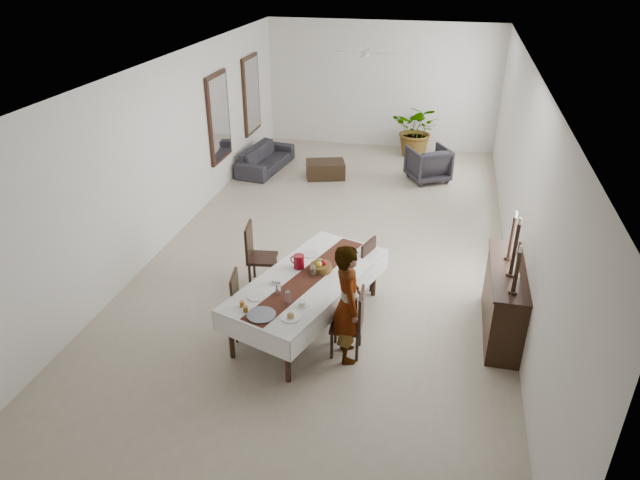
# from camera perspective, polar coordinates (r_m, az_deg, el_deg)

# --- Properties ---
(floor) EXTENTS (6.00, 12.00, 0.00)m
(floor) POSITION_cam_1_polar(r_m,az_deg,el_deg) (10.29, 1.40, -0.74)
(floor) COLOR #B5A990
(floor) RESTS_ON ground
(ceiling) EXTENTS (6.00, 12.00, 0.02)m
(ceiling) POSITION_cam_1_polar(r_m,az_deg,el_deg) (9.21, 1.64, 17.06)
(ceiling) COLOR white
(ceiling) RESTS_ON wall_back
(wall_back) EXTENTS (6.00, 0.02, 3.20)m
(wall_back) POSITION_cam_1_polar(r_m,az_deg,el_deg) (15.34, 6.17, 15.09)
(wall_back) COLOR silver
(wall_back) RESTS_ON floor
(wall_front) EXTENTS (6.00, 0.02, 3.20)m
(wall_front) POSITION_cam_1_polar(r_m,az_deg,el_deg) (4.72, -13.99, -17.59)
(wall_front) COLOR silver
(wall_front) RESTS_ON floor
(wall_left) EXTENTS (0.02, 12.00, 3.20)m
(wall_left) POSITION_cam_1_polar(r_m,az_deg,el_deg) (10.61, -14.76, 8.65)
(wall_left) COLOR silver
(wall_left) RESTS_ON floor
(wall_right) EXTENTS (0.02, 12.00, 3.20)m
(wall_right) POSITION_cam_1_polar(r_m,az_deg,el_deg) (9.55, 19.53, 5.85)
(wall_right) COLOR silver
(wall_right) RESTS_ON floor
(dining_table_top) EXTENTS (1.76, 2.64, 0.05)m
(dining_table_top) POSITION_cam_1_polar(r_m,az_deg,el_deg) (7.92, -1.19, -4.00)
(dining_table_top) COLOR black
(dining_table_top) RESTS_ON table_leg_fl
(table_leg_fl) EXTENTS (0.09, 0.09, 0.71)m
(table_leg_fl) POSITION_cam_1_polar(r_m,az_deg,el_deg) (7.60, -8.89, -9.38)
(table_leg_fl) COLOR black
(table_leg_fl) RESTS_ON floor
(table_leg_fr) EXTENTS (0.09, 0.09, 0.71)m
(table_leg_fr) POSITION_cam_1_polar(r_m,az_deg,el_deg) (7.15, -3.25, -11.76)
(table_leg_fr) COLOR black
(table_leg_fr) RESTS_ON floor
(table_leg_bl) EXTENTS (0.09, 0.09, 0.71)m
(table_leg_bl) POSITION_cam_1_polar(r_m,az_deg,el_deg) (9.16, 0.43, -2.02)
(table_leg_bl) COLOR black
(table_leg_bl) RESTS_ON floor
(table_leg_br) EXTENTS (0.09, 0.09, 0.71)m
(table_leg_br) POSITION_cam_1_polar(r_m,az_deg,el_deg) (8.79, 5.43, -3.54)
(table_leg_br) COLOR black
(table_leg_br) RESTS_ON floor
(tablecloth_top) EXTENTS (1.99, 2.88, 0.01)m
(tablecloth_top) POSITION_cam_1_polar(r_m,az_deg,el_deg) (7.90, -1.19, -3.81)
(tablecloth_top) COLOR white
(tablecloth_top) RESTS_ON dining_table_top
(tablecloth_drape_left) EXTENTS (0.86, 2.49, 0.31)m
(tablecloth_drape_left) POSITION_cam_1_polar(r_m,az_deg,el_deg) (8.27, -4.66, -3.53)
(tablecloth_drape_left) COLOR white
(tablecloth_drape_left) RESTS_ON dining_table_top
(tablecloth_drape_right) EXTENTS (0.86, 2.49, 0.31)m
(tablecloth_drape_right) POSITION_cam_1_polar(r_m,az_deg,el_deg) (7.72, 2.55, -5.96)
(tablecloth_drape_right) COLOR white
(tablecloth_drape_right) RESTS_ON dining_table_top
(tablecloth_drape_near) EXTENTS (1.14, 0.40, 0.31)m
(tablecloth_drape_near) POSITION_cam_1_polar(r_m,az_deg,el_deg) (7.11, -7.01, -9.48)
(tablecloth_drape_near) COLOR white
(tablecloth_drape_near) RESTS_ON dining_table_top
(tablecloth_drape_far) EXTENTS (1.14, 0.40, 0.31)m
(tablecloth_drape_far) POSITION_cam_1_polar(r_m,az_deg,el_deg) (8.95, 3.38, -0.90)
(tablecloth_drape_far) COLOR white
(tablecloth_drape_far) RESTS_ON dining_table_top
(table_runner) EXTENTS (1.17, 2.53, 0.00)m
(table_runner) POSITION_cam_1_polar(r_m,az_deg,el_deg) (7.90, -1.20, -3.76)
(table_runner) COLOR #592719
(table_runner) RESTS_ON tablecloth_top
(red_pitcher) EXTENTS (0.19, 0.19, 0.20)m
(red_pitcher) POSITION_cam_1_polar(r_m,az_deg,el_deg) (8.08, -2.13, -2.17)
(red_pitcher) COLOR maroon
(red_pitcher) RESTS_ON tablecloth_top
(pitcher_handle) EXTENTS (0.12, 0.06, 0.12)m
(pitcher_handle) POSITION_cam_1_polar(r_m,az_deg,el_deg) (8.12, -2.64, -2.01)
(pitcher_handle) COLOR maroon
(pitcher_handle) RESTS_ON red_pitcher
(wine_glass_near) EXTENTS (0.07, 0.07, 0.17)m
(wine_glass_near) POSITION_cam_1_polar(r_m,az_deg,el_deg) (7.33, -3.22, -5.74)
(wine_glass_near) COLOR silver
(wine_glass_near) RESTS_ON tablecloth_top
(wine_glass_mid) EXTENTS (0.07, 0.07, 0.17)m
(wine_glass_mid) POSITION_cam_1_polar(r_m,az_deg,el_deg) (7.51, -4.19, -4.87)
(wine_glass_mid) COLOR white
(wine_glass_mid) RESTS_ON tablecloth_top
(wine_glass_far) EXTENTS (0.07, 0.07, 0.17)m
(wine_glass_far) POSITION_cam_1_polar(r_m,az_deg,el_deg) (7.86, -0.69, -3.17)
(wine_glass_far) COLOR white
(wine_glass_far) RESTS_ON tablecloth_top
(teacup_right) EXTENTS (0.09, 0.09, 0.06)m
(teacup_right) POSITION_cam_1_polar(r_m,az_deg,el_deg) (7.31, -1.80, -6.34)
(teacup_right) COLOR silver
(teacup_right) RESTS_ON saucer_right
(saucer_right) EXTENTS (0.15, 0.15, 0.01)m
(saucer_right) POSITION_cam_1_polar(r_m,az_deg,el_deg) (7.32, -1.79, -6.50)
(saucer_right) COLOR white
(saucer_right) RESTS_ON tablecloth_top
(teacup_left) EXTENTS (0.09, 0.09, 0.06)m
(teacup_left) POSITION_cam_1_polar(r_m,az_deg,el_deg) (7.78, -4.52, -4.11)
(teacup_left) COLOR white
(teacup_left) RESTS_ON saucer_left
(saucer_left) EXTENTS (0.15, 0.15, 0.01)m
(saucer_left) POSITION_cam_1_polar(r_m,az_deg,el_deg) (7.79, -4.52, -4.26)
(saucer_left) COLOR silver
(saucer_left) RESTS_ON tablecloth_top
(plate_near_right) EXTENTS (0.24, 0.24, 0.02)m
(plate_near_right) POSITION_cam_1_polar(r_m,az_deg,el_deg) (7.10, -2.96, -7.73)
(plate_near_right) COLOR white
(plate_near_right) RESTS_ON tablecloth_top
(bread_near_right) EXTENTS (0.09, 0.09, 0.09)m
(bread_near_right) POSITION_cam_1_polar(r_m,az_deg,el_deg) (7.08, -2.96, -7.55)
(bread_near_right) COLOR tan
(bread_near_right) RESTS_ON plate_near_right
(plate_near_left) EXTENTS (0.24, 0.24, 0.02)m
(plate_near_left) POSITION_cam_1_polar(r_m,az_deg,el_deg) (7.52, -6.35, -5.63)
(plate_near_left) COLOR silver
(plate_near_left) RESTS_ON tablecloth_top
(plate_far_left) EXTENTS (0.24, 0.24, 0.02)m
(plate_far_left) POSITION_cam_1_polar(r_m,az_deg,el_deg) (8.45, -0.99, -1.44)
(plate_far_left) COLOR silver
(plate_far_left) RESTS_ON tablecloth_top
(serving_tray) EXTENTS (0.37, 0.37, 0.02)m
(serving_tray) POSITION_cam_1_polar(r_m,az_deg,el_deg) (7.17, -5.89, -7.47)
(serving_tray) COLOR #45454B
(serving_tray) RESTS_ON tablecloth_top
(jam_jar_a) EXTENTS (0.07, 0.07, 0.08)m
(jam_jar_a) POSITION_cam_1_polar(r_m,az_deg,el_deg) (7.25, -7.47, -6.84)
(jam_jar_a) COLOR #8D6014
(jam_jar_a) RESTS_ON tablecloth_top
(jam_jar_b) EXTENTS (0.07, 0.07, 0.08)m
(jam_jar_b) POSITION_cam_1_polar(r_m,az_deg,el_deg) (7.34, -7.80, -6.37)
(jam_jar_b) COLOR #965815
(jam_jar_b) RESTS_ON tablecloth_top
(fruit_basket) EXTENTS (0.31, 0.31, 0.10)m
(fruit_basket) POSITION_cam_1_polar(r_m,az_deg,el_deg) (8.03, 0.10, -2.76)
(fruit_basket) COLOR brown
(fruit_basket) RESTS_ON tablecloth_top
(fruit_red) EXTENTS (0.09, 0.09, 0.09)m
(fruit_red) POSITION_cam_1_polar(r_m,az_deg,el_deg) (7.99, 0.36, -2.28)
(fruit_red) COLOR maroon
(fruit_red) RESTS_ON fruit_basket
(fruit_green) EXTENTS (0.08, 0.08, 0.08)m
(fruit_green) POSITION_cam_1_polar(r_m,az_deg,el_deg) (8.03, -0.04, -2.11)
(fruit_green) COLOR #5C8828
(fruit_green) RESTS_ON fruit_basket
(fruit_yellow) EXTENTS (0.09, 0.09, 0.09)m
(fruit_yellow) POSITION_cam_1_polar(r_m,az_deg,el_deg) (7.95, -0.10, -2.44)
(fruit_yellow) COLOR yellow
(fruit_yellow) RESTS_ON fruit_basket
(chair_right_near_seat) EXTENTS (0.43, 0.43, 0.05)m
(chair_right_near_seat) POSITION_cam_1_polar(r_m,az_deg,el_deg) (7.57, 2.65, -8.56)
(chair_right_near_seat) COLOR black
(chair_right_near_seat) RESTS_ON chair_right_near_leg_fl
(chair_right_near_leg_fl) EXTENTS (0.04, 0.04, 0.40)m
(chair_right_near_leg_fl) POSITION_cam_1_polar(r_m,az_deg,el_deg) (7.56, 3.71, -10.79)
(chair_right_near_leg_fl) COLOR black
(chair_right_near_leg_fl) RESTS_ON floor
(chair_right_near_leg_fr) EXTENTS (0.04, 0.04, 0.40)m
(chair_right_near_leg_fr) POSITION_cam_1_polar(r_m,az_deg,el_deg) (7.82, 4.01, -9.29)
(chair_right_near_leg_fr) COLOR black
(chair_right_near_leg_fr) RESTS_ON floor
(chair_right_near_leg_bl) EXTENTS (0.04, 0.04, 0.40)m
(chair_right_near_leg_bl) POSITION_cam_1_polar(r_m,az_deg,el_deg) (7.59, 1.17, -10.53)
(chair_right_near_leg_bl) COLOR black
(chair_right_near_leg_bl) RESTS_ON floor
(chair_right_near_leg_br) EXTENTS (0.04, 0.04, 0.40)m
(chair_right_near_leg_br) POSITION_cam_1_polar(r_m,az_deg,el_deg) (7.85, 1.56, -9.06)
(chair_right_near_leg_br) COLOR black
(chair_right_near_leg_br) RESTS_ON floor
(chair_right_near_back) EXTENTS (0.06, 0.41, 0.52)m
(chair_right_near_back) POSITION_cam_1_polar(r_m,az_deg,el_deg) (7.39, 4.13, -6.96)
(chair_right_near_back) COLOR black
(chair_right_near_back) RESTS_ON chair_right_near_seat
(chair_right_far_seat) EXTENTS (0.53, 0.53, 0.05)m
(chair_right_far_seat) POSITION_cam_1_polar(r_m,az_deg,el_deg) (8.79, 3.70, -2.92)
(chair_right_far_seat) COLOR black
(chair_right_far_seat) RESTS_ON chair_right_far_leg_fl
(chair_right_far_leg_fl) EXTENTS (0.05, 0.05, 0.41)m
(chair_right_far_leg_fl) POSITION_cam_1_polar(r_m,az_deg,el_deg) (8.71, 4.08, -4.99)
(chair_right_far_leg_fl) COLOR black
(chair_right_far_leg_fl) RESTS_ON floor
(chair_right_far_leg_fr) EXTENTS (0.05, 0.05, 0.41)m
(chair_right_far_leg_fr) POSITION_cam_1_polar(r_m,az_deg,el_deg) (8.96, 5.13, -4.01)
(chair_right_far_leg_fr) COLOR black
(chair_right_far_leg_fr) RESTS_ON floor
(chair_right_far_leg_bl) EXTENTS (0.05, 0.05, 0.41)m
(chair_right_far_leg_bl) POSITION_cam_1_polar(r_m,az_deg,el_deg) (8.85, 2.16, -4.36)
(chair_right_far_leg_bl) COLOR black
(chair_right_far_leg_bl) RESTS_ON floor
(chair_right_far_leg_br) EXTENTS (0.05, 0.05, 0.41)m
(chair_right_far_leg_br) POSITION_cam_1_polar(r_m,az_deg,el_deg) (9.10, 3.25, -3.41)
(chair_right_far_leg_br) COLOR black
(chair_right_far_leg_br) RESTS_ON floor
(chair_right_far_back) EXTENTS (0.17, 0.40, 0.52)m
(chair_right_far_back) POSITION_cam_1_polar(r_m,az_deg,el_deg) (8.57, 4.85, -1.64)
(chair_right_far_back) COLOR black
(chair_right_far_back) RESTS_ON chair_right_far_seat
(chair_left_near_seat) EXTENTS (0.48, 0.48, 0.05)m
(chair_left_near_seat) POSITION_cam_1_polar(r_m,az_deg,el_deg) (7.92, -7.05, -6.86)
(chair_left_near_seat) COLOR black
(chair_left_near_seat) RESTS_ON chair_left_near_leg_fl
(chair_left_near_leg_fl) EXTENTS (0.05, 0.05, 0.41)m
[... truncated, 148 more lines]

